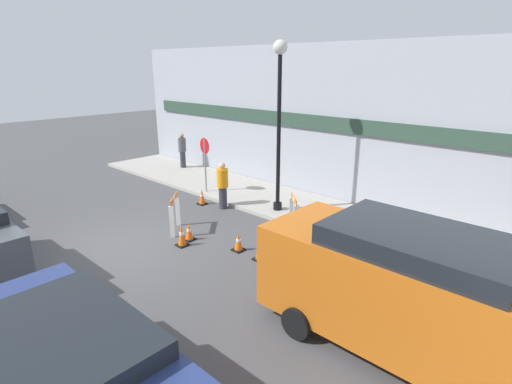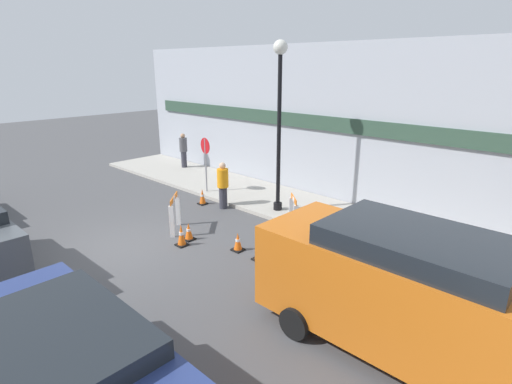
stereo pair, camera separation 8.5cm
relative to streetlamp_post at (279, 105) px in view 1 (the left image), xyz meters
The scene contains 16 objects.
ground_plane 6.44m from the streetlamp_post, 104.79° to the right, with size 60.00×60.00×0.00m, color #4C4C4F.
sidewalk_slab 3.84m from the streetlamp_post, 149.90° to the left, with size 18.00×2.97×0.12m.
storefront_facade 2.84m from the streetlamp_post, 120.23° to the left, with size 18.00×0.22×5.50m.
streetlamp_post is the anchor object (origin of this frame).
stop_sign 3.90m from the streetlamp_post, behind, with size 0.60×0.10×2.07m.
barricade_0 3.37m from the streetlamp_post, 32.44° to the right, with size 0.67×0.60×1.08m.
barricade_1 4.57m from the streetlamp_post, 110.55° to the right, with size 0.76×0.80×1.10m.
traffic_cone_0 4.31m from the streetlamp_post, 155.07° to the right, with size 0.30×0.30×0.57m.
traffic_cone_1 4.55m from the streetlamp_post, 69.47° to the right, with size 0.30×0.30×0.51m.
traffic_cone_2 4.99m from the streetlamp_post, 93.85° to the right, with size 0.30×0.30×0.62m.
traffic_cone_3 4.76m from the streetlamp_post, 97.08° to the right, with size 0.30×0.30×0.51m.
traffic_cone_4 4.78m from the streetlamp_post, 57.35° to the right, with size 0.30×0.30×0.56m.
person_worker 3.31m from the streetlamp_post, 150.70° to the right, with size 0.50×0.50×1.63m.
person_pedestrian 7.63m from the streetlamp_post, 168.69° to the left, with size 0.38×0.38×1.61m.
parked_car_2 9.43m from the streetlamp_post, 66.89° to the right, with size 4.44×2.02×1.72m.
work_van 7.48m from the streetlamp_post, 31.76° to the right, with size 5.23×2.12×2.25m.
Camera 1 is at (9.45, -4.52, 4.74)m, focal length 28.00 mm.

